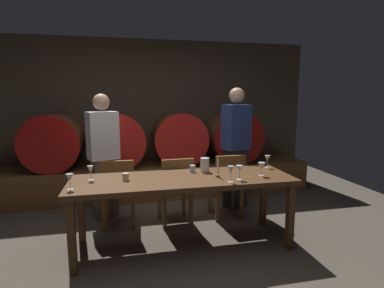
# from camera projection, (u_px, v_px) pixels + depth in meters

# --- Properties ---
(ground_plane) EXTENTS (7.65, 7.65, 0.00)m
(ground_plane) POSITION_uv_depth(u_px,v_px,m) (168.00, 254.00, 3.20)
(ground_plane) COLOR #4C443A
(back_wall) EXTENTS (5.89, 0.24, 2.60)m
(back_wall) POSITION_uv_depth(u_px,v_px,m) (147.00, 115.00, 5.52)
(back_wall) COLOR #473A2D
(back_wall) RESTS_ON ground
(barrel_shelf) EXTENTS (5.30, 0.90, 0.51)m
(barrel_shelf) POSITION_uv_depth(u_px,v_px,m) (150.00, 179.00, 5.15)
(barrel_shelf) COLOR brown
(barrel_shelf) RESTS_ON ground
(wine_barrel_far_left) EXTENTS (0.87, 0.77, 0.87)m
(wine_barrel_far_left) POSITION_uv_depth(u_px,v_px,m) (54.00, 142.00, 4.73)
(wine_barrel_far_left) COLOR brown
(wine_barrel_far_left) RESTS_ON barrel_shelf
(wine_barrel_center_left) EXTENTS (0.87, 0.77, 0.87)m
(wine_barrel_center_left) POSITION_uv_depth(u_px,v_px,m) (118.00, 140.00, 4.94)
(wine_barrel_center_left) COLOR brown
(wine_barrel_center_left) RESTS_ON barrel_shelf
(wine_barrel_center_right) EXTENTS (0.87, 0.77, 0.87)m
(wine_barrel_center_right) POSITION_uv_depth(u_px,v_px,m) (178.00, 138.00, 5.15)
(wine_barrel_center_right) COLOR #513319
(wine_barrel_center_right) RESTS_ON barrel_shelf
(wine_barrel_far_right) EXTENTS (0.87, 0.77, 0.87)m
(wine_barrel_far_right) POSITION_uv_depth(u_px,v_px,m) (232.00, 136.00, 5.36)
(wine_barrel_far_right) COLOR brown
(wine_barrel_far_right) RESTS_ON barrel_shelf
(dining_table) EXTENTS (2.36, 0.77, 0.77)m
(dining_table) POSITION_uv_depth(u_px,v_px,m) (183.00, 185.00, 3.29)
(dining_table) COLOR #4C2D16
(dining_table) RESTS_ON ground
(chair_left) EXTENTS (0.42, 0.42, 0.88)m
(chair_left) POSITION_uv_depth(u_px,v_px,m) (118.00, 190.00, 3.78)
(chair_left) COLOR brown
(chair_left) RESTS_ON ground
(chair_center) EXTENTS (0.43, 0.43, 0.88)m
(chair_center) POSITION_uv_depth(u_px,v_px,m) (176.00, 188.00, 3.87)
(chair_center) COLOR brown
(chair_center) RESTS_ON ground
(chair_right) EXTENTS (0.41, 0.41, 0.88)m
(chair_right) POSITION_uv_depth(u_px,v_px,m) (227.00, 183.00, 4.09)
(chair_right) COLOR brown
(chair_right) RESTS_ON ground
(guest_left) EXTENTS (0.44, 0.36, 1.67)m
(guest_left) POSITION_uv_depth(u_px,v_px,m) (104.00, 155.00, 4.09)
(guest_left) COLOR brown
(guest_left) RESTS_ON ground
(guest_right) EXTENTS (0.44, 0.36, 1.76)m
(guest_right) POSITION_uv_depth(u_px,v_px,m) (236.00, 147.00, 4.44)
(guest_right) COLOR black
(guest_right) RESTS_ON ground
(candle_center) EXTENTS (0.05, 0.05, 0.23)m
(candle_center) POSITION_uv_depth(u_px,v_px,m) (218.00, 171.00, 3.28)
(candle_center) COLOR olive
(candle_center) RESTS_ON dining_table
(pitcher) EXTENTS (0.10, 0.10, 0.16)m
(pitcher) POSITION_uv_depth(u_px,v_px,m) (205.00, 165.00, 3.53)
(pitcher) COLOR white
(pitcher) RESTS_ON dining_table
(wine_glass_far_left) EXTENTS (0.07, 0.07, 0.15)m
(wine_glass_far_left) POSITION_uv_depth(u_px,v_px,m) (70.00, 178.00, 2.84)
(wine_glass_far_left) COLOR silver
(wine_glass_far_left) RESTS_ON dining_table
(wine_glass_left) EXTENTS (0.06, 0.06, 0.15)m
(wine_glass_left) POSITION_uv_depth(u_px,v_px,m) (90.00, 170.00, 3.16)
(wine_glass_left) COLOR white
(wine_glass_left) RESTS_ON dining_table
(wine_glass_center_left) EXTENTS (0.06, 0.06, 0.17)m
(wine_glass_center_left) POSITION_uv_depth(u_px,v_px,m) (231.00, 171.00, 3.08)
(wine_glass_center_left) COLOR silver
(wine_glass_center_left) RESTS_ON dining_table
(wine_glass_center_right) EXTENTS (0.07, 0.07, 0.15)m
(wine_glass_center_right) POSITION_uv_depth(u_px,v_px,m) (239.00, 169.00, 3.18)
(wine_glass_center_right) COLOR silver
(wine_glass_center_right) RESTS_ON dining_table
(wine_glass_right) EXTENTS (0.08, 0.08, 0.15)m
(wine_glass_right) POSITION_uv_depth(u_px,v_px,m) (262.00, 167.00, 3.34)
(wine_glass_right) COLOR silver
(wine_glass_right) RESTS_ON dining_table
(wine_glass_far_right) EXTENTS (0.07, 0.07, 0.15)m
(wine_glass_far_right) POSITION_uv_depth(u_px,v_px,m) (267.00, 159.00, 3.71)
(wine_glass_far_right) COLOR silver
(wine_glass_far_right) RESTS_ON dining_table
(cup_left) EXTENTS (0.07, 0.07, 0.08)m
(cup_left) POSITION_uv_depth(u_px,v_px,m) (126.00, 177.00, 3.16)
(cup_left) COLOR beige
(cup_left) RESTS_ON dining_table
(cup_right) EXTENTS (0.06, 0.06, 0.08)m
(cup_right) POSITION_uv_depth(u_px,v_px,m) (193.00, 169.00, 3.51)
(cup_right) COLOR silver
(cup_right) RESTS_ON dining_table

